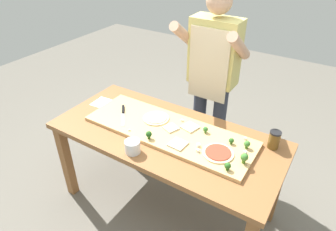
{
  "coord_description": "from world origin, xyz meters",
  "views": [
    {
      "loc": [
        0.95,
        -1.48,
        2.05
      ],
      "look_at": [
        -0.02,
        0.06,
        0.87
      ],
      "focal_mm": 31.75,
      "sensor_mm": 36.0,
      "label": 1
    }
  ],
  "objects_px": {
    "pizza_whole_tomato_red": "(218,153)",
    "cheese_crumble_b": "(198,145)",
    "broccoli_floret_back_left": "(244,158)",
    "cook_center": "(213,72)",
    "pizza_slice_far_left": "(190,127)",
    "cheese_crumble_e": "(129,130)",
    "pizza_slice_near_left": "(178,144)",
    "cheese_crumble_a": "(245,138)",
    "cheese_crumble_c": "(182,120)",
    "sauce_jar": "(274,140)",
    "pizza_whole_cheese_artichoke": "(156,118)",
    "chefs_knife": "(123,113)",
    "pizza_slice_center": "(171,128)",
    "broccoli_floret_back_right": "(149,134)",
    "recipe_note": "(101,102)",
    "broccoli_floret_back_mid": "(206,129)",
    "broccoli_floret_front_left": "(228,166)",
    "cheese_crumble_d": "(198,151)",
    "cheese_crumble_f": "(245,152)",
    "prep_table": "(166,144)",
    "broccoli_floret_front_mid": "(247,144)",
    "broccoli_floret_front_right": "(231,141)"
  },
  "relations": [
    {
      "from": "pizza_whole_tomato_red",
      "to": "cheese_crumble_b",
      "type": "xyz_separation_m",
      "value": [
        -0.14,
        -0.0,
        0.0
      ]
    },
    {
      "from": "pizza_whole_tomato_red",
      "to": "pizza_slice_near_left",
      "type": "height_order",
      "value": "pizza_whole_tomato_red"
    },
    {
      "from": "pizza_slice_far_left",
      "to": "sauce_jar",
      "type": "height_order",
      "value": "sauce_jar"
    },
    {
      "from": "pizza_slice_center",
      "to": "broccoli_floret_back_right",
      "type": "distance_m",
      "value": 0.2
    },
    {
      "from": "broccoli_floret_front_right",
      "to": "recipe_note",
      "type": "relative_size",
      "value": 0.28
    },
    {
      "from": "broccoli_floret_front_left",
      "to": "cheese_crumble_c",
      "type": "relative_size",
      "value": 3.58
    },
    {
      "from": "prep_table",
      "to": "broccoli_floret_back_left",
      "type": "bearing_deg",
      "value": -3.05
    },
    {
      "from": "broccoli_floret_front_right",
      "to": "cheese_crumble_a",
      "type": "distance_m",
      "value": 0.12
    },
    {
      "from": "chefs_knife",
      "to": "broccoli_floret_back_right",
      "type": "distance_m",
      "value": 0.4
    },
    {
      "from": "broccoli_floret_front_left",
      "to": "cheese_crumble_a",
      "type": "bearing_deg",
      "value": 92.26
    },
    {
      "from": "pizza_slice_far_left",
      "to": "cheese_crumble_e",
      "type": "height_order",
      "value": "same"
    },
    {
      "from": "broccoli_floret_back_mid",
      "to": "broccoli_floret_back_right",
      "type": "height_order",
      "value": "broccoli_floret_back_right"
    },
    {
      "from": "pizza_slice_near_left",
      "to": "cheese_crumble_b",
      "type": "relative_size",
      "value": 5.08
    },
    {
      "from": "broccoli_floret_back_mid",
      "to": "cook_center",
      "type": "height_order",
      "value": "cook_center"
    },
    {
      "from": "recipe_note",
      "to": "cook_center",
      "type": "xyz_separation_m",
      "value": [
        0.75,
        0.59,
        0.24
      ]
    },
    {
      "from": "sauce_jar",
      "to": "recipe_note",
      "type": "xyz_separation_m",
      "value": [
        -1.42,
        -0.18,
        -0.06
      ]
    },
    {
      "from": "pizza_whole_cheese_artichoke",
      "to": "cheese_crumble_f",
      "type": "height_order",
      "value": "cheese_crumble_f"
    },
    {
      "from": "broccoli_floret_front_left",
      "to": "cheese_crumble_f",
      "type": "xyz_separation_m",
      "value": [
        0.04,
        0.2,
        -0.02
      ]
    },
    {
      "from": "cheese_crumble_d",
      "to": "broccoli_floret_back_right",
      "type": "bearing_deg",
      "value": -171.19
    },
    {
      "from": "pizza_slice_center",
      "to": "broccoli_floret_front_left",
      "type": "bearing_deg",
      "value": -19.45
    },
    {
      "from": "pizza_slice_far_left",
      "to": "chefs_knife",
      "type": "bearing_deg",
      "value": -168.76
    },
    {
      "from": "broccoli_floret_back_right",
      "to": "sauce_jar",
      "type": "relative_size",
      "value": 0.46
    },
    {
      "from": "broccoli_floret_front_mid",
      "to": "cheese_crumble_f",
      "type": "height_order",
      "value": "broccoli_floret_front_mid"
    },
    {
      "from": "pizza_whole_cheese_artichoke",
      "to": "pizza_slice_far_left",
      "type": "xyz_separation_m",
      "value": [
        0.28,
        0.04,
        -0.0
      ]
    },
    {
      "from": "pizza_slice_near_left",
      "to": "broccoli_floret_front_left",
      "type": "bearing_deg",
      "value": -7.37
    },
    {
      "from": "broccoli_floret_back_right",
      "to": "cheese_crumble_f",
      "type": "height_order",
      "value": "broccoli_floret_back_right"
    },
    {
      "from": "pizza_slice_near_left",
      "to": "cheese_crumble_a",
      "type": "relative_size",
      "value": 6.73
    },
    {
      "from": "prep_table",
      "to": "cheese_crumble_a",
      "type": "relative_size",
      "value": 105.31
    },
    {
      "from": "prep_table",
      "to": "cheese_crumble_d",
      "type": "height_order",
      "value": "cheese_crumble_d"
    },
    {
      "from": "broccoli_floret_back_right",
      "to": "cheese_crumble_d",
      "type": "relative_size",
      "value": 2.99
    },
    {
      "from": "cheese_crumble_d",
      "to": "cheese_crumble_f",
      "type": "distance_m",
      "value": 0.31
    },
    {
      "from": "broccoli_floret_back_left",
      "to": "cook_center",
      "type": "height_order",
      "value": "cook_center"
    },
    {
      "from": "pizza_whole_cheese_artichoke",
      "to": "broccoli_floret_front_right",
      "type": "xyz_separation_m",
      "value": [
        0.61,
        0.02,
        0.02
      ]
    },
    {
      "from": "cheese_crumble_c",
      "to": "sauce_jar",
      "type": "height_order",
      "value": "sauce_jar"
    },
    {
      "from": "cheese_crumble_e",
      "to": "pizza_whole_cheese_artichoke",
      "type": "bearing_deg",
      "value": 71.72
    },
    {
      "from": "pizza_slice_center",
      "to": "pizza_whole_cheese_artichoke",
      "type": "bearing_deg",
      "value": 163.45
    },
    {
      "from": "cheese_crumble_f",
      "to": "prep_table",
      "type": "bearing_deg",
      "value": -174.23
    },
    {
      "from": "pizza_slice_near_left",
      "to": "broccoli_floret_back_right",
      "type": "distance_m",
      "value": 0.21
    },
    {
      "from": "broccoli_floret_back_right",
      "to": "pizza_slice_near_left",
      "type": "bearing_deg",
      "value": 13.12
    },
    {
      "from": "cook_center",
      "to": "prep_table",
      "type": "bearing_deg",
      "value": -93.22
    },
    {
      "from": "pizza_slice_center",
      "to": "cook_center",
      "type": "relative_size",
      "value": 0.06
    },
    {
      "from": "cheese_crumble_a",
      "to": "cheese_crumble_e",
      "type": "xyz_separation_m",
      "value": [
        -0.75,
        -0.35,
        -0.0
      ]
    },
    {
      "from": "broccoli_floret_back_left",
      "to": "broccoli_floret_front_left",
      "type": "relative_size",
      "value": 1.36
    },
    {
      "from": "prep_table",
      "to": "cheese_crumble_b",
      "type": "distance_m",
      "value": 0.32
    },
    {
      "from": "broccoli_floret_back_left",
      "to": "broccoli_floret_front_mid",
      "type": "height_order",
      "value": "broccoli_floret_back_left"
    },
    {
      "from": "pizza_slice_center",
      "to": "cook_center",
      "type": "height_order",
      "value": "cook_center"
    },
    {
      "from": "cheese_crumble_d",
      "to": "cheese_crumble_f",
      "type": "relative_size",
      "value": 0.98
    },
    {
      "from": "pizza_whole_tomato_red",
      "to": "broccoli_floret_back_right",
      "type": "xyz_separation_m",
      "value": [
        -0.48,
        -0.11,
        0.03
      ]
    },
    {
      "from": "broccoli_floret_back_mid",
      "to": "broccoli_floret_front_left",
      "type": "bearing_deg",
      "value": -44.09
    },
    {
      "from": "cheese_crumble_b",
      "to": "cheese_crumble_c",
      "type": "relative_size",
      "value": 1.47
    }
  ]
}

